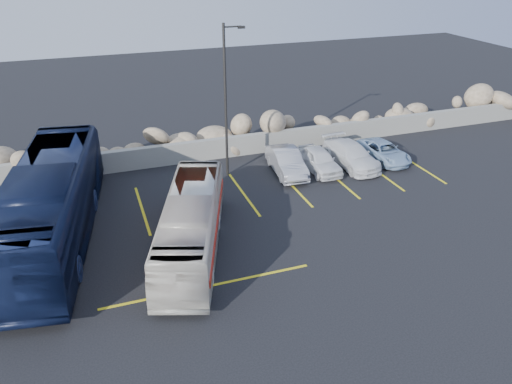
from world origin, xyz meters
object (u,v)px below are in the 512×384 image
object	(u,v)px
car_a	(319,160)
car_c	(351,155)
lamppost	(227,98)
tour_coach	(51,204)
car_d	(384,152)
vintage_bus	(191,224)
car_b	(287,162)

from	to	relation	value
car_a	car_c	bearing A→B (deg)	0.15
lamppost	car_a	world-z (taller)	lamppost
tour_coach	car_d	size ratio (longest dim) A/B	3.21
vintage_bus	car_a	distance (m)	10.15
car_b	lamppost	bearing A→B (deg)	169.80
car_a	car_b	xyz separation A→B (m)	(-1.84, 0.27, 0.04)
car_b	vintage_bus	bearing A→B (deg)	-133.29
car_d	lamppost	bearing A→B (deg)	170.15
vintage_bus	car_a	size ratio (longest dim) A/B	2.40
lamppost	car_d	distance (m)	9.92
vintage_bus	tour_coach	world-z (taller)	tour_coach
car_b	car_c	size ratio (longest dim) A/B	0.92
tour_coach	car_c	size ratio (longest dim) A/B	2.79
car_b	car_c	distance (m)	3.88
car_b	car_c	bearing A→B (deg)	1.59
tour_coach	car_a	bearing A→B (deg)	20.72
vintage_bus	car_c	xyz separation A→B (m)	(10.50, 5.58, -0.59)
lamppost	car_c	xyz separation A→B (m)	(6.95, -1.11, -3.66)
vintage_bus	car_b	xyz separation A→B (m)	(6.63, 5.83, -0.56)
car_a	tour_coach	bearing A→B (deg)	-168.88
car_c	vintage_bus	bearing A→B (deg)	-154.81
tour_coach	car_b	xyz separation A→B (m)	(11.94, 3.07, -1.04)
car_b	car_c	xyz separation A→B (m)	(3.87, -0.25, -0.03)
lamppost	car_d	size ratio (longest dim) A/B	2.10
lamppost	vintage_bus	size ratio (longest dim) A/B	0.91
car_d	tour_coach	bearing A→B (deg)	-174.16
vintage_bus	car_d	bearing A→B (deg)	43.04
tour_coach	car_c	distance (m)	16.09
vintage_bus	car_c	world-z (taller)	vintage_bus
lamppost	car_a	size ratio (longest dim) A/B	2.18
tour_coach	car_b	world-z (taller)	tour_coach
vintage_bus	car_a	world-z (taller)	vintage_bus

